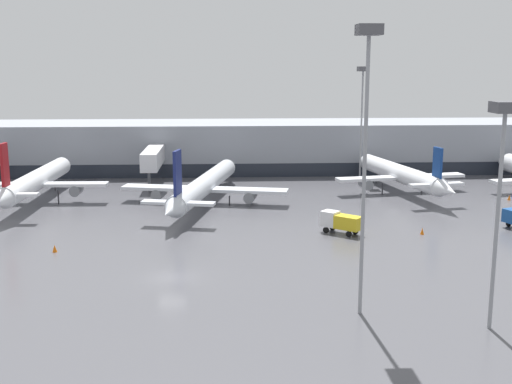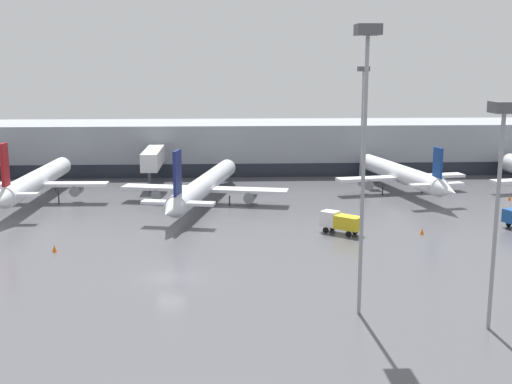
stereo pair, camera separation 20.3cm
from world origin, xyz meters
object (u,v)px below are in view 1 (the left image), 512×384
Objects in this scene: apron_light_mast_2 at (502,150)px; traffic_cone_1 at (422,231)px; parked_jet_4 at (204,186)px; traffic_cone_3 at (509,198)px; parked_jet_1 at (401,174)px; apron_light_mast_0 at (367,96)px; traffic_cone_2 at (55,248)px; parked_jet_0 at (36,181)px; service_truck_0 at (341,221)px; apron_light_mast_1 at (362,92)px.

traffic_cone_1 is at bearing 83.10° from apron_light_mast_2.
parked_jet_4 is 44.59m from traffic_cone_3.
parked_jet_1 is 53.20m from apron_light_mast_2.
apron_light_mast_0 reaches higher than parked_jet_4.
traffic_cone_2 is (-45.22, -29.69, -2.53)m from parked_jet_1.
traffic_cone_2 is at bearing 147.26° from apron_light_mast_0.
parked_jet_0 reaches higher than parked_jet_4.
parked_jet_4 is at bearing 144.68° from traffic_cone_1.
service_truck_0 is at bearing -113.75° from parked_jet_0.
traffic_cone_1 is (9.47, -0.82, -1.10)m from service_truck_0.
traffic_cone_3 is 52.15m from apron_light_mast_2.
apron_light_mast_0 is 10.41m from apron_light_mast_2.
apron_light_mast_2 is (-3.27, -27.06, 13.09)m from traffic_cone_1.
parked_jet_0 reaches higher than traffic_cone_2.
apron_light_mast_1 reaches higher than parked_jet_4.
apron_light_mast_2 is (22.63, -45.41, 10.88)m from parked_jet_4.
apron_light_mast_0 is at bearing -137.71° from parked_jet_0.
traffic_cone_2 is at bearing 50.65° from service_truck_0.
parked_jet_1 is 27.42m from service_truck_0.
parked_jet_1 reaches higher than service_truck_0.
parked_jet_4 is 7.81× the size of service_truck_0.
parked_jet_4 reaches higher than traffic_cone_1.
traffic_cone_2 is 0.04× the size of apron_light_mast_0.
apron_light_mast_1 is at bearing 136.76° from traffic_cone_3.
parked_jet_0 is 53.83m from apron_light_mast_1.
apron_light_mast_1 is (-3.99, 11.20, 12.13)m from parked_jet_1.
parked_jet_1 is (54.05, 4.68, -0.30)m from parked_jet_0.
apron_light_mast_0 reaches higher than traffic_cone_3.
traffic_cone_3 is at bearing 21.55° from traffic_cone_2.
apron_light_mast_0 is at bearing 150.21° from parked_jet_1.
traffic_cone_3 is 29.25m from apron_light_mast_1.
parked_jet_0 is 0.89× the size of parked_jet_4.
parked_jet_4 is at bearing 116.49° from apron_light_mast_2.
parked_jet_4 is 1.68× the size of apron_light_mast_0.
traffic_cone_2 is 1.04× the size of traffic_cone_3.
service_truck_0 is at bearing 10.71° from traffic_cone_2.
traffic_cone_3 is 54.82m from apron_light_mast_0.
traffic_cone_2 is 0.05× the size of apron_light_mast_2.
parked_jet_1 reaches higher than traffic_cone_3.
apron_light_mast_0 is (-31.00, -41.98, 16.80)m from traffic_cone_3.
apron_light_mast_1 reaches higher than service_truck_0.
apron_light_mast_1 is (0.21, 35.75, 14.66)m from traffic_cone_1.
apron_light_mast_0 reaches higher than service_truck_0.
traffic_cone_1 is at bearing 62.32° from apron_light_mast_0.
apron_light_mast_2 reaches higher than parked_jet_1.
service_truck_0 is (16.43, -17.53, -1.11)m from parked_jet_4.
apron_light_mast_0 reaches higher than parked_jet_1.
traffic_cone_2 is at bearing 159.31° from parked_jet_4.
traffic_cone_1 is 26.20m from traffic_cone_3.
parked_jet_1 is at bearing -83.55° from parked_jet_0.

